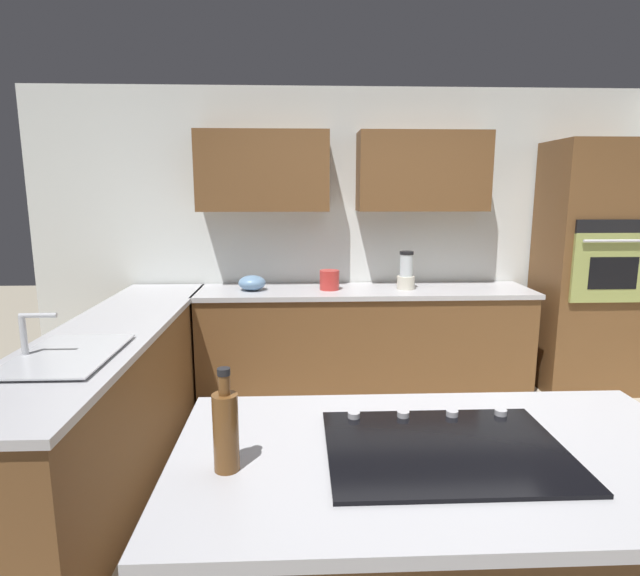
# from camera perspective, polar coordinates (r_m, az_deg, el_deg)

# --- Properties ---
(ground_plane) EXTENTS (14.00, 14.00, 0.00)m
(ground_plane) POSITION_cam_1_polar(r_m,az_deg,el_deg) (3.15, 10.93, -22.60)
(ground_plane) COLOR #9E937F
(wall_back) EXTENTS (6.00, 0.44, 2.60)m
(wall_back) POSITION_cam_1_polar(r_m,az_deg,el_deg) (4.65, 4.96, 7.20)
(wall_back) COLOR silver
(wall_back) RESTS_ON ground
(lower_cabinets_back) EXTENTS (2.80, 0.60, 0.86)m
(lower_cabinets_back) POSITION_cam_1_polar(r_m,az_deg,el_deg) (4.50, 4.85, -5.99)
(lower_cabinets_back) COLOR brown
(lower_cabinets_back) RESTS_ON ground
(countertop_back) EXTENTS (2.84, 0.64, 0.04)m
(countertop_back) POSITION_cam_1_polar(r_m,az_deg,el_deg) (4.39, 4.94, -0.36)
(countertop_back) COLOR #B2B2B7
(countertop_back) RESTS_ON lower_cabinets_back
(lower_cabinets_side) EXTENTS (0.60, 2.90, 0.86)m
(lower_cabinets_side) POSITION_cam_1_polar(r_m,az_deg,el_deg) (3.56, -21.72, -11.36)
(lower_cabinets_side) COLOR brown
(lower_cabinets_side) RESTS_ON ground
(countertop_side) EXTENTS (0.64, 2.94, 0.04)m
(countertop_side) POSITION_cam_1_polar(r_m,az_deg,el_deg) (3.42, -22.24, -4.33)
(countertop_side) COLOR #B2B2B7
(countertop_side) RESTS_ON lower_cabinets_side
(island_top) EXTENTS (1.75, 0.95, 0.04)m
(island_top) POSITION_cam_1_polar(r_m,az_deg,el_deg) (1.78, 13.69, -17.72)
(island_top) COLOR #B2B2B7
(island_top) RESTS_ON island_base
(wall_oven) EXTENTS (0.80, 0.66, 2.13)m
(wall_oven) POSITION_cam_1_polar(r_m,az_deg,el_deg) (5.00, 27.77, 1.95)
(wall_oven) COLOR brown
(wall_oven) RESTS_ON ground
(sink_unit) EXTENTS (0.46, 0.70, 0.23)m
(sink_unit) POSITION_cam_1_polar(r_m,az_deg,el_deg) (2.88, -26.43, -6.61)
(sink_unit) COLOR #515456
(sink_unit) RESTS_ON countertop_side
(cooktop) EXTENTS (0.76, 0.56, 0.03)m
(cooktop) POSITION_cam_1_polar(r_m,az_deg,el_deg) (1.78, 13.67, -16.85)
(cooktop) COLOR black
(cooktop) RESTS_ON island_top
(blender) EXTENTS (0.15, 0.15, 0.32)m
(blender) POSITION_cam_1_polar(r_m,az_deg,el_deg) (4.41, 9.52, 1.66)
(blender) COLOR beige
(blender) RESTS_ON countertop_back
(mixing_bowl) EXTENTS (0.23, 0.23, 0.13)m
(mixing_bowl) POSITION_cam_1_polar(r_m,az_deg,el_deg) (4.34, -7.54, 0.57)
(mixing_bowl) COLOR #668CB2
(mixing_bowl) RESTS_ON countertop_back
(kettle) EXTENTS (0.16, 0.16, 0.16)m
(kettle) POSITION_cam_1_polar(r_m,az_deg,el_deg) (4.33, 1.05, 0.89)
(kettle) COLOR red
(kettle) RESTS_ON countertop_back
(oil_bottle) EXTENTS (0.08, 0.08, 0.32)m
(oil_bottle) POSITION_cam_1_polar(r_m,az_deg,el_deg) (1.60, -10.40, -15.12)
(oil_bottle) COLOR brown
(oil_bottle) RESTS_ON island_top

